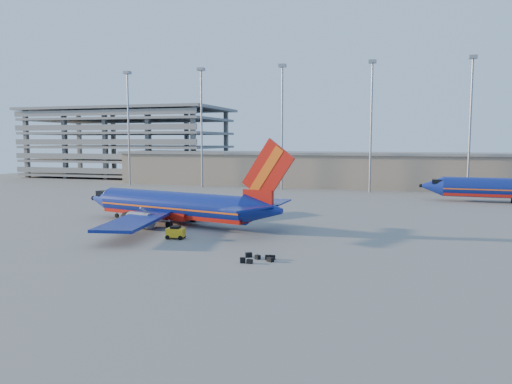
{
  "coord_description": "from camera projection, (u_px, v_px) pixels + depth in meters",
  "views": [
    {
      "loc": [
        22.98,
        -66.11,
        11.25
      ],
      "look_at": [
        2.28,
        1.65,
        4.0
      ],
      "focal_mm": 35.0,
      "sensor_mm": 36.0,
      "label": 1
    }
  ],
  "objects": [
    {
      "name": "ground",
      "position": [
        237.0,
        221.0,
        70.72
      ],
      "size": [
        220.0,
        220.0,
        0.0
      ],
      "primitive_type": "plane",
      "color": "slate",
      "rests_on": "ground"
    },
    {
      "name": "terminal_building",
      "position": [
        353.0,
        169.0,
        122.56
      ],
      "size": [
        122.0,
        16.0,
        8.5
      ],
      "color": "gray",
      "rests_on": "ground"
    },
    {
      "name": "parking_garage",
      "position": [
        129.0,
        140.0,
        157.99
      ],
      "size": [
        62.0,
        32.0,
        21.4
      ],
      "color": "slate",
      "rests_on": "ground"
    },
    {
      "name": "light_mast_row",
      "position": [
        326.0,
        113.0,
        111.25
      ],
      "size": [
        101.6,
        1.6,
        28.65
      ],
      "color": "gray",
      "rests_on": "ground"
    },
    {
      "name": "aircraft_main",
      "position": [
        178.0,
        206.0,
        67.28
      ],
      "size": [
        33.68,
        32.0,
        11.6
      ],
      "rotation": [
        0.0,
        0.0,
        -0.24
      ],
      "color": "navy",
      "rests_on": "ground"
    },
    {
      "name": "baggage_tug",
      "position": [
        176.0,
        232.0,
        57.48
      ],
      "size": [
        2.2,
        1.46,
        1.5
      ],
      "rotation": [
        0.0,
        0.0,
        0.1
      ],
      "color": "gold",
      "rests_on": "ground"
    },
    {
      "name": "luggage_pile",
      "position": [
        259.0,
        258.0,
        47.2
      ],
      "size": [
        3.24,
        2.95,
        0.52
      ],
      "color": "black",
      "rests_on": "ground"
    }
  ]
}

